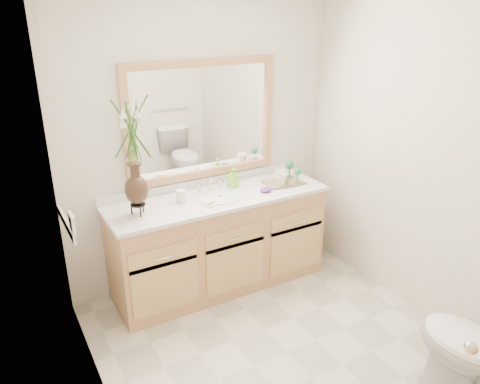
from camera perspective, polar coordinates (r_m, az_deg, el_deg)
floor at (r=3.50m, az=5.65°, el=-18.88°), size 2.60×2.60×0.00m
wall_back at (r=3.93m, az=-4.63°, el=5.86°), size 2.40×0.02×2.40m
wall_left at (r=2.42m, az=-17.30°, el=-5.77°), size 0.02×2.60×2.40m
wall_right at (r=3.67m, az=21.94°, el=3.13°), size 0.02×2.60×2.40m
vanity at (r=4.00m, az=-2.52°, el=-6.22°), size 1.80×0.55×0.80m
counter at (r=3.82m, az=-2.63°, el=-0.72°), size 1.84×0.57×0.03m
sink at (r=3.82m, az=-2.49°, el=-1.35°), size 0.38×0.34×0.23m
mirror at (r=3.86m, az=-4.58°, el=8.71°), size 1.32×0.04×0.97m
switch_plate at (r=3.20m, az=-19.80°, el=-3.51°), size 0.02×0.12×0.12m
door at (r=2.01m, az=21.81°, el=-19.83°), size 0.80×0.03×2.00m
toilet at (r=3.22m, az=26.89°, el=-17.39°), size 0.42×0.75×0.74m
flower_vase at (r=3.37m, az=-12.99°, el=6.06°), size 0.20×0.20×0.83m
tumbler at (r=3.71m, az=-7.18°, el=-0.50°), size 0.08×0.08×0.10m
soap_dish at (r=3.64m, az=-3.61°, el=-1.46°), size 0.10×0.10×0.03m
soap_bottle at (r=3.97m, az=-0.88°, el=1.64°), size 0.09×0.09×0.15m
purple_dish at (r=3.89m, az=3.16°, el=0.25°), size 0.12×0.10×0.04m
tray at (r=4.09m, az=5.34°, el=1.16°), size 0.35×0.24×0.02m
mug_left at (r=4.00m, az=5.01°, el=1.59°), size 0.12×0.11×0.10m
mug_right at (r=4.10m, az=4.94°, el=2.10°), size 0.14×0.14×0.10m
goblet_front at (r=4.05m, az=7.05°, el=2.36°), size 0.06×0.06×0.13m
goblet_back at (r=4.18m, az=6.05°, el=3.22°), size 0.07×0.07×0.15m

